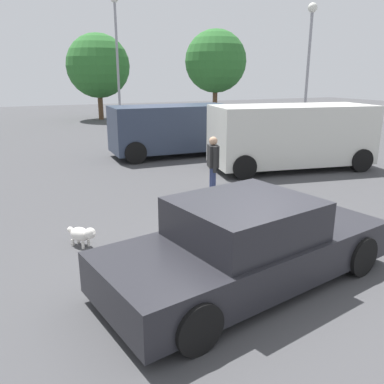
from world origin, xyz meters
The scene contains 10 objects.
ground_plane centered at (0.00, 0.00, 0.00)m, with size 80.00×80.00×0.00m, color #424244.
sedan_foreground centered at (-0.04, -0.05, 0.61)m, with size 4.85×2.62×1.33m.
dog centered at (-2.08, 2.35, 0.24)m, with size 0.48×0.58×0.41m.
van_white centered at (5.51, 5.87, 1.15)m, with size 5.60×3.08×2.12m.
suv_dark centered at (2.71, 9.67, 1.07)m, with size 4.68×2.24×1.95m.
pedestrian centered at (1.60, 4.12, 0.93)m, with size 0.34×0.55×1.57m.
light_post_near centered at (10.59, 11.22, 4.29)m, with size 0.44×0.44×6.32m.
light_post_mid centered at (3.10, 18.49, 4.85)m, with size 0.44×0.44×7.29m.
tree_back_center centered at (10.21, 19.96, 3.95)m, with size 4.12×4.12×6.02m.
tree_back_right centered at (3.26, 24.25, 3.67)m, with size 4.37×4.37×5.87m.
Camera 1 is at (-3.13, -4.66, 3.06)m, focal length 37.08 mm.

